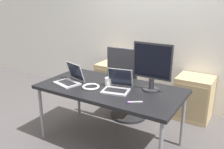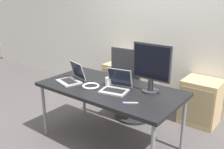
# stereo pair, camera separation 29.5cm
# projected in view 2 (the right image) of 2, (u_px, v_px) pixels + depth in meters

# --- Properties ---
(ground_plane) EXTENTS (14.00, 14.00, 0.00)m
(ground_plane) POSITION_uv_depth(u_px,v_px,m) (110.00, 141.00, 3.20)
(ground_plane) COLOR #514C4C
(wall_back) EXTENTS (10.00, 0.05, 2.60)m
(wall_back) POSITION_uv_depth(u_px,v_px,m) (167.00, 27.00, 3.91)
(wall_back) COLOR silver
(wall_back) RESTS_ON ground_plane
(desk) EXTENTS (1.71, 0.87, 0.74)m
(desk) POSITION_uv_depth(u_px,v_px,m) (110.00, 91.00, 2.98)
(desk) COLOR black
(desk) RESTS_ON ground_plane
(office_chair) EXTENTS (0.56, 0.57, 1.11)m
(office_chair) POSITION_uv_depth(u_px,v_px,m) (132.00, 92.00, 3.65)
(office_chair) COLOR #232326
(office_chair) RESTS_ON ground_plane
(cabinet_left) EXTENTS (0.51, 0.46, 0.65)m
(cabinet_left) POSITION_uv_depth(u_px,v_px,m) (121.00, 82.00, 4.40)
(cabinet_left) COLOR tan
(cabinet_left) RESTS_ON ground_plane
(cabinet_right) EXTENTS (0.51, 0.46, 0.65)m
(cabinet_right) POSITION_uv_depth(u_px,v_px,m) (201.00, 101.00, 3.59)
(cabinet_right) COLOR tan
(cabinet_right) RESTS_ON ground_plane
(laptop_left) EXTENTS (0.34, 0.34, 0.24)m
(laptop_left) POSITION_uv_depth(u_px,v_px,m) (116.00, 86.00, 2.86)
(laptop_left) COLOR #ADADB2
(laptop_left) RESTS_ON desk
(laptop_right) EXTENTS (0.35, 0.37, 0.24)m
(laptop_right) POSITION_uv_depth(u_px,v_px,m) (72.00, 78.00, 3.15)
(laptop_right) COLOR #ADADB2
(laptop_right) RESTS_ON desk
(monitor) EXTENTS (0.46, 0.19, 0.55)m
(monitor) POSITION_uv_depth(u_px,v_px,m) (151.00, 67.00, 2.75)
(monitor) COLOR #2D2D33
(monitor) RESTS_ON desk
(coffee_cup_white) EXTENTS (0.08, 0.08, 0.10)m
(coffee_cup_white) POSITION_uv_depth(u_px,v_px,m) (109.00, 82.00, 3.02)
(coffee_cup_white) COLOR white
(coffee_cup_white) RESTS_ON desk
(coffee_cup_brown) EXTENTS (0.08, 0.08, 0.11)m
(coffee_cup_brown) POSITION_uv_depth(u_px,v_px,m) (124.00, 81.00, 3.03)
(coffee_cup_brown) COLOR brown
(coffee_cup_brown) RESTS_ON desk
(cable_coil) EXTENTS (0.21, 0.21, 0.02)m
(cable_coil) POSITION_uv_depth(u_px,v_px,m) (91.00, 86.00, 2.98)
(cable_coil) COLOR white
(cable_coil) RESTS_ON desk
(scissors) EXTENTS (0.15, 0.12, 0.01)m
(scissors) POSITION_uv_depth(u_px,v_px,m) (129.00, 103.00, 2.54)
(scissors) COLOR #B2B2B7
(scissors) RESTS_ON desk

